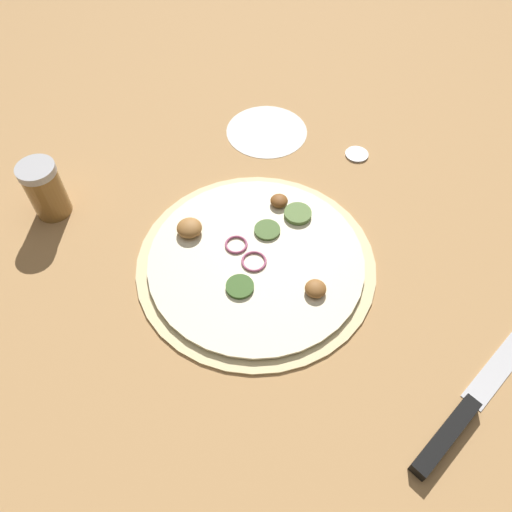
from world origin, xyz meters
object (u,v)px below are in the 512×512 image
object	(u,v)px
knife	(459,419)
loose_cap	(357,154)
spice_jar	(45,190)
pizza	(256,259)

from	to	relation	value
knife	loose_cap	world-z (taller)	knife
loose_cap	knife	bearing A→B (deg)	31.75
spice_jar	loose_cap	bearing A→B (deg)	128.53
spice_jar	loose_cap	world-z (taller)	spice_jar
knife	spice_jar	xyz separation A→B (m)	(-0.08, -0.66, 0.04)
spice_jar	loose_cap	size ratio (longest dim) A/B	2.34
loose_cap	spice_jar	bearing A→B (deg)	-51.47
knife	loose_cap	xyz separation A→B (m)	(-0.40, -0.25, -0.00)
pizza	loose_cap	bearing A→B (deg)	166.46
pizza	spice_jar	distance (m)	0.34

